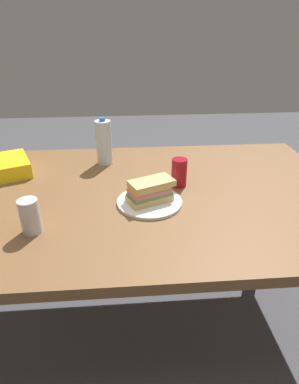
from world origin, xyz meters
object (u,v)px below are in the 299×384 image
(dining_table, at_px, (137,208))
(water_bottle_tall, at_px, (104,142))
(chip_bag, at_px, (11,166))
(sandwich, at_px, (150,191))
(soda_can_red, at_px, (179,173))
(soda_can_silver, at_px, (30,216))
(paper_plate, at_px, (150,202))

(dining_table, relative_size, water_bottle_tall, 7.71)
(chip_bag, bearing_deg, water_bottle_tall, 77.20)
(sandwich, height_order, soda_can_red, soda_can_red)
(dining_table, relative_size, sandwich, 8.89)
(soda_can_silver, bearing_deg, soda_can_red, 28.94)
(dining_table, distance_m, soda_can_silver, 0.46)
(dining_table, bearing_deg, soda_can_red, 15.04)
(water_bottle_tall, bearing_deg, dining_table, -66.52)
(sandwich, bearing_deg, water_bottle_tall, 114.69)
(paper_plate, height_order, water_bottle_tall, water_bottle_tall)
(paper_plate, xyz_separation_m, chip_bag, (-0.62, 0.34, 0.03))
(chip_bag, distance_m, soda_can_silver, 0.54)
(dining_table, xyz_separation_m, soda_can_silver, (-0.36, -0.25, 0.14))
(chip_bag, bearing_deg, soda_can_red, 52.38)
(dining_table, bearing_deg, sandwich, -61.21)
(soda_can_red, relative_size, water_bottle_tall, 0.53)
(dining_table, bearing_deg, chip_bag, 156.69)
(dining_table, xyz_separation_m, chip_bag, (-0.57, 0.25, 0.11))
(paper_plate, distance_m, chip_bag, 0.71)
(sandwich, xyz_separation_m, soda_can_silver, (-0.41, -0.16, 0.01))
(chip_bag, bearing_deg, dining_table, 43.60)
(paper_plate, bearing_deg, water_bottle_tall, 114.21)
(dining_table, distance_m, soda_can_red, 0.24)
(paper_plate, height_order, sandwich, sandwich)
(water_bottle_tall, bearing_deg, paper_plate, -65.79)
(sandwich, xyz_separation_m, chip_bag, (-0.62, 0.34, -0.02))
(dining_table, xyz_separation_m, paper_plate, (0.05, -0.09, 0.08))
(sandwich, relative_size, soda_can_red, 1.64)
(dining_table, xyz_separation_m, water_bottle_tall, (-0.14, 0.32, 0.18))
(soda_can_red, height_order, water_bottle_tall, water_bottle_tall)
(chip_bag, xyz_separation_m, soda_can_silver, (0.21, -0.50, 0.03))
(soda_can_red, distance_m, soda_can_silver, 0.63)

